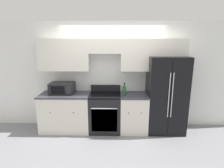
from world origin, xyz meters
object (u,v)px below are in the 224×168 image
microwave (62,88)px  bottle (125,91)px  refrigerator (165,95)px  oven_range (105,112)px

microwave → bottle: bottle is taller
bottle → refrigerator: bearing=7.8°
microwave → bottle: (1.48, -0.15, -0.01)m
oven_range → bottle: 0.74m
oven_range → microwave: (-1.02, 0.05, 0.58)m
refrigerator → bottle: (-0.98, -0.13, 0.13)m
oven_range → bottle: bottle is taller
refrigerator → bottle: refrigerator is taller
oven_range → microwave: microwave is taller
oven_range → refrigerator: refrigerator is taller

